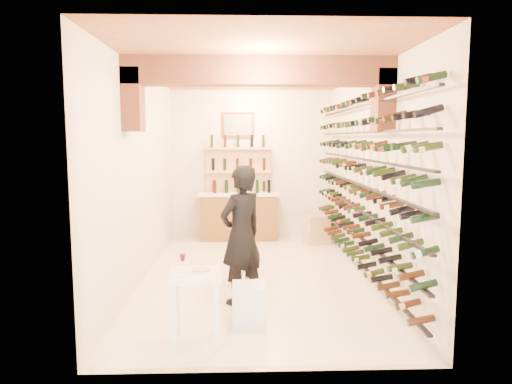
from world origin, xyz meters
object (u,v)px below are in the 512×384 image
wine_rack (355,178)px  person (241,235)px  tasting_table (196,285)px  white_stool (249,304)px  crate_lower (316,236)px  chrome_barstool (244,247)px  back_counter (238,215)px

wine_rack → person: wine_rack is taller
tasting_table → white_stool: 0.83m
crate_lower → chrome_barstool: bearing=-123.1°
back_counter → crate_lower: (1.62, -0.45, -0.38)m
tasting_table → white_stool: (0.57, 0.47, -0.39)m
wine_rack → person: (-1.77, -1.17, -0.64)m
wine_rack → back_counter: (-1.83, 2.65, -1.02)m
white_stool → chrome_barstool: (-0.05, 1.75, 0.26)m
back_counter → person: bearing=-89.1°
white_stool → person: (-0.08, 0.72, 0.67)m
back_counter → white_stool: 4.55m
back_counter → crate_lower: size_ratio=3.32×
wine_rack → tasting_table: wine_rack is taller
person → tasting_table: bearing=27.0°
person → chrome_barstool: 1.11m
white_stool → crate_lower: bearing=70.2°
person → crate_lower: 3.79m
tasting_table → chrome_barstool: (0.52, 2.23, -0.13)m
chrome_barstool → crate_lower: (1.52, 2.34, -0.34)m
wine_rack → tasting_table: size_ratio=6.13×
wine_rack → back_counter: size_ratio=3.35×
wine_rack → person: size_ratio=3.13×
tasting_table → chrome_barstool: tasting_table is taller
person → wine_rack: bearing=172.3°
person → chrome_barstool: size_ratio=2.12×
person → crate_lower: person is taller
person → crate_lower: bearing=-155.9°
wine_rack → chrome_barstool: wine_rack is taller
white_stool → crate_lower: size_ratio=0.93×
wine_rack → person: 2.22m
tasting_table → back_counter: bearing=81.0°
chrome_barstool → person: bearing=-91.9°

